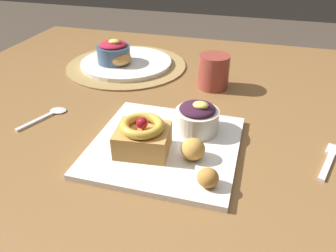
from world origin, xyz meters
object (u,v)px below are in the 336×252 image
at_px(front_plate, 165,146).
at_px(spoon, 49,115).
at_px(cake_slice, 143,137).
at_px(berry_ramekin, 197,118).
at_px(fork, 330,159).
at_px(back_pastry, 120,58).
at_px(back_ramekin, 114,52).
at_px(fritter_middle, 208,178).
at_px(back_plate, 126,63).
at_px(coffee_mug, 214,72).
at_px(fritter_front, 193,149).

relative_size(front_plate, spoon, 2.32).
xyz_separation_m(cake_slice, berry_ramekin, (0.08, 0.10, -0.00)).
height_order(cake_slice, fork, cake_slice).
bearing_deg(fork, back_pastry, 78.75).
bearing_deg(cake_slice, back_ramekin, 120.36).
distance_m(front_plate, fritter_middle, 0.14).
relative_size(fritter_middle, back_plate, 0.13).
bearing_deg(coffee_mug, cake_slice, -102.58).
bearing_deg(back_pastry, coffee_mug, -8.64).
height_order(cake_slice, spoon, cake_slice).
bearing_deg(front_plate, back_plate, 121.55).
bearing_deg(back_ramekin, fork, -28.84).
xyz_separation_m(cake_slice, back_pastry, (-0.21, 0.39, -0.01)).
distance_m(front_plate, back_plate, 0.46).
relative_size(fritter_middle, back_pastry, 0.53).
distance_m(back_plate, back_ramekin, 0.05).
relative_size(fritter_middle, fork, 0.29).
height_order(front_plate, fork, front_plate).
relative_size(front_plate, back_pastry, 4.11).
height_order(berry_ramekin, fritter_front, berry_ramekin).
height_order(fritter_middle, coffee_mug, coffee_mug).
bearing_deg(back_pastry, spoon, -99.67).
xyz_separation_m(berry_ramekin, back_plate, (-0.29, 0.32, -0.03)).
distance_m(fritter_front, fritter_middle, 0.08).
bearing_deg(cake_slice, back_plate, 115.86).
xyz_separation_m(back_ramekin, spoon, (-0.03, -0.32, -0.05)).
xyz_separation_m(back_plate, back_pastry, (-0.01, -0.03, 0.03)).
relative_size(fritter_front, fritter_middle, 1.24).
xyz_separation_m(back_plate, coffee_mug, (0.28, -0.08, 0.03)).
height_order(fritter_front, back_ramekin, back_ramekin).
bearing_deg(back_pastry, back_plate, 80.71).
height_order(berry_ramekin, coffee_mug, coffee_mug).
height_order(cake_slice, fritter_middle, cake_slice).
height_order(front_plate, fritter_middle, fritter_middle).
distance_m(berry_ramekin, back_plate, 0.43).
bearing_deg(fritter_front, fork, 17.95).
distance_m(fritter_middle, back_pastry, 0.57).
distance_m(cake_slice, back_pastry, 0.44).
xyz_separation_m(front_plate, fritter_middle, (0.10, -0.10, 0.02)).
distance_m(front_plate, fork, 0.31).
height_order(back_pastry, coffee_mug, coffee_mug).
bearing_deg(berry_ramekin, spoon, -177.65).
height_order(fritter_front, back_plate, fritter_front).
distance_m(fritter_front, back_ramekin, 0.52).
relative_size(back_pastry, spoon, 0.57).
distance_m(spoon, coffee_mug, 0.43).
xyz_separation_m(cake_slice, back_ramekin, (-0.24, 0.40, 0.01)).
height_order(back_plate, fork, back_plate).
relative_size(back_ramekin, spoon, 0.81).
relative_size(fritter_front, spoon, 0.37).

